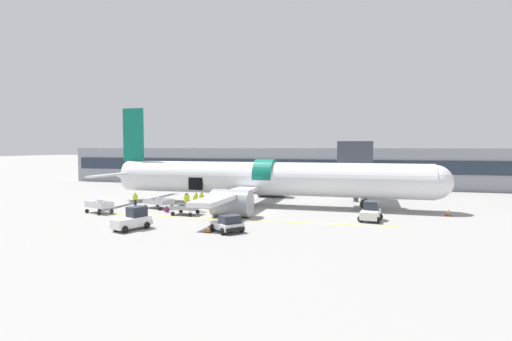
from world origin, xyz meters
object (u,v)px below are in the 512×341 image
Objects in this scene: baggage_tug_rear at (133,220)px; baggage_cart_empty at (99,207)px; ground_crew_marshal at (195,202)px; ground_crew_driver at (202,200)px; ground_crew_helper at (186,201)px; baggage_tug_lead at (371,213)px; ground_crew_loader_a at (135,199)px; airplane at (261,179)px; suitcase_on_tarmac_upright at (167,210)px; ground_crew_supervisor at (187,200)px; ground_crew_loader_b at (196,200)px; baggage_cart_queued at (186,209)px; baggage_cart_loading at (159,203)px; baggage_tug_mid at (228,224)px.

baggage_cart_empty is at bearing 142.45° from baggage_tug_rear.
ground_crew_driver is at bearing 86.93° from ground_crew_marshal.
ground_crew_driver is 1.98m from ground_crew_helper.
baggage_tug_lead is at bearing 7.29° from baggage_cart_empty.
baggage_tug_lead is 24.85m from ground_crew_loader_a.
suitcase_on_tarmac_upright is (-7.85, -7.17, -2.66)m from airplane.
ground_crew_helper is at bearing 91.86° from baggage_tug_rear.
ground_crew_loader_a is 5.76m from suitcase_on_tarmac_upright.
ground_crew_marshal is at bearing 86.59° from baggage_tug_rear.
suitcase_on_tarmac_upright is at bearing -106.91° from ground_crew_supervisor.
baggage_cart_queued is at bearing -76.46° from ground_crew_loader_b.
baggage_tug_rear is 0.79× the size of baggage_cart_loading.
airplane is 7.00m from ground_crew_driver.
airplane is at bearing 95.07° from baggage_tug_mid.
baggage_tug_lead is at bearing 37.31° from baggage_tug_mid.
baggage_cart_queued is 2.20× the size of ground_crew_loader_a.
ground_crew_loader_b reaches higher than baggage_cart_loading.
baggage_tug_lead is at bearing -5.67° from ground_crew_supervisor.
baggage_cart_loading is 3.18m from ground_crew_loader_a.
baggage_cart_queued is at bearing 9.87° from baggage_cart_empty.
baggage_tug_rear is at bearing -89.19° from ground_crew_loader_b.
ground_crew_marshal is (4.21, -0.18, 0.32)m from baggage_cart_loading.
baggage_cart_empty is (-7.73, 5.95, -0.15)m from baggage_tug_rear.
ground_crew_supervisor is at bearing 129.82° from baggage_tug_mid.
baggage_tug_mid reaches higher than baggage_cart_loading.
baggage_tug_lead is 0.93× the size of baggage_tug_rear.
ground_crew_helper is (-18.38, 0.78, 0.21)m from baggage_tug_lead.
baggage_cart_loading is 5.40m from baggage_cart_queued.
baggage_cart_loading reaches higher than baggage_cart_queued.
baggage_tug_rear is 11.74m from ground_crew_driver.
airplane is 8.45m from ground_crew_supervisor.
ground_crew_supervisor is (-18.76, 1.86, 0.17)m from baggage_tug_lead.
suitcase_on_tarmac_upright is at bearing -124.96° from ground_crew_helper.
ground_crew_driver reaches higher than baggage_cart_queued.
ground_crew_loader_b is (-1.14, 4.75, 0.32)m from baggage_cart_queued.
baggage_cart_loading is (-3.61, 10.32, -0.22)m from baggage_tug_rear.
ground_crew_driver reaches higher than ground_crew_supervisor.
baggage_cart_queued is at bearing -31.93° from baggage_cart_loading.
ground_crew_loader_a is 0.91× the size of ground_crew_driver.
airplane is at bearing 39.23° from ground_crew_helper.
baggage_cart_queued is 4.03m from ground_crew_supervisor.
ground_crew_driver is (-0.28, 4.26, 0.40)m from baggage_cart_queued.
baggage_tug_lead is 0.80× the size of baggage_cart_empty.
ground_crew_helper is at bearing -173.12° from ground_crew_marshal.
ground_crew_supervisor reaches higher than baggage_cart_empty.
baggage_tug_mid is 1.75× the size of ground_crew_supervisor.
suitcase_on_tarmac_upright is at bearing 142.35° from baggage_tug_mid.
ground_crew_loader_a is at bearing 157.21° from baggage_cart_queued.
ground_crew_helper reaches higher than baggage_cart_queued.
baggage_tug_lead is at bearing -9.22° from ground_crew_loader_b.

